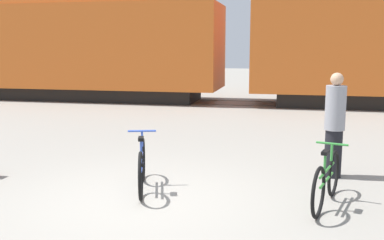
{
  "coord_description": "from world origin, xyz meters",
  "views": [
    {
      "loc": [
        2.07,
        -6.1,
        2.27
      ],
      "look_at": [
        0.57,
        0.82,
        1.1
      ],
      "focal_mm": 42.0,
      "sensor_mm": 36.0,
      "label": 1
    }
  ],
  "objects_px": {
    "freight_train": "(237,32)",
    "bicycle_blue": "(142,166)",
    "bicycle_green": "(326,181)",
    "person_in_grey": "(335,125)"
  },
  "relations": [
    {
      "from": "person_in_grey",
      "to": "freight_train",
      "type": "bearing_deg",
      "value": -111.14
    },
    {
      "from": "freight_train",
      "to": "bicycle_green",
      "type": "xyz_separation_m",
      "value": [
        2.64,
        -11.47,
        -2.46
      ]
    },
    {
      "from": "freight_train",
      "to": "person_in_grey",
      "type": "height_order",
      "value": "freight_train"
    },
    {
      "from": "freight_train",
      "to": "bicycle_blue",
      "type": "relative_size",
      "value": 15.49
    },
    {
      "from": "bicycle_green",
      "to": "bicycle_blue",
      "type": "xyz_separation_m",
      "value": [
        -2.81,
        0.17,
        0.02
      ]
    },
    {
      "from": "freight_train",
      "to": "bicycle_blue",
      "type": "bearing_deg",
      "value": -90.88
    },
    {
      "from": "bicycle_blue",
      "to": "freight_train",
      "type": "bearing_deg",
      "value": 89.12
    },
    {
      "from": "bicycle_green",
      "to": "person_in_grey",
      "type": "bearing_deg",
      "value": 81.7
    },
    {
      "from": "bicycle_green",
      "to": "bicycle_blue",
      "type": "relative_size",
      "value": 0.99
    },
    {
      "from": "bicycle_green",
      "to": "person_in_grey",
      "type": "xyz_separation_m",
      "value": [
        0.23,
        1.55,
        0.54
      ]
    }
  ]
}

